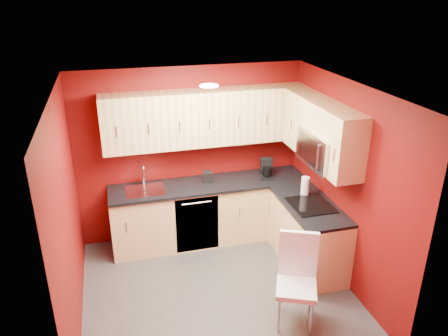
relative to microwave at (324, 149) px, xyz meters
name	(u,v)px	position (x,y,z in m)	size (l,w,h in m)	color
floor	(217,291)	(-1.39, -0.20, -1.66)	(3.20, 3.20, 0.00)	#43413F
ceiling	(216,91)	(-1.39, -0.20, 0.84)	(3.20, 3.20, 0.00)	white
wall_back	(191,154)	(-1.39, 1.30, -0.41)	(3.20, 3.20, 0.00)	#67090A
wall_front	(262,282)	(-1.39, -1.70, -0.41)	(3.20, 3.20, 0.00)	#67090A
wall_left	(67,219)	(-2.99, -0.20, -0.41)	(3.00, 3.00, 0.00)	#67090A
wall_right	(344,185)	(0.21, -0.20, -0.41)	(3.00, 3.00, 0.00)	#67090A
base_cabinets_back	(210,212)	(-1.19, 1.00, -1.22)	(2.80, 0.60, 0.87)	#ECC586
base_cabinets_right	(308,235)	(-0.09, 0.05, -1.22)	(0.60, 1.30, 0.87)	#ECC586
countertop_back	(210,184)	(-1.19, 0.99, -0.77)	(2.80, 0.63, 0.04)	black
countertop_right	(310,205)	(-0.11, 0.04, -0.77)	(0.63, 1.27, 0.04)	black
upper_cabinets_back	(207,118)	(-1.19, 1.13, 0.17)	(2.80, 0.35, 0.75)	#E5C582
upper_cabinets_right	(319,125)	(0.03, 0.24, 0.23)	(0.35, 1.55, 0.75)	#E5C582
microwave	(324,149)	(0.00, 0.00, 0.00)	(0.42, 0.76, 0.42)	silver
cooktop	(311,205)	(-0.11, 0.00, -0.74)	(0.50, 0.55, 0.01)	black
sink	(145,188)	(-2.09, 1.00, -0.72)	(0.52, 0.42, 0.35)	silver
dishwasher_front	(197,224)	(-1.44, 0.71, -1.22)	(0.60, 0.02, 0.82)	black
downlight	(209,86)	(-1.39, 0.10, 0.82)	(0.20, 0.20, 0.01)	white
coffee_maker	(267,169)	(-0.36, 0.95, -0.61)	(0.17, 0.23, 0.28)	black
napkin_holder	(208,177)	(-1.21, 1.05, -0.68)	(0.14, 0.14, 0.15)	black
paper_towel	(305,186)	(-0.06, 0.30, -0.62)	(0.14, 0.14, 0.25)	white
dining_chair	(297,283)	(-0.69, -0.94, -1.14)	(0.42, 0.44, 1.05)	white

